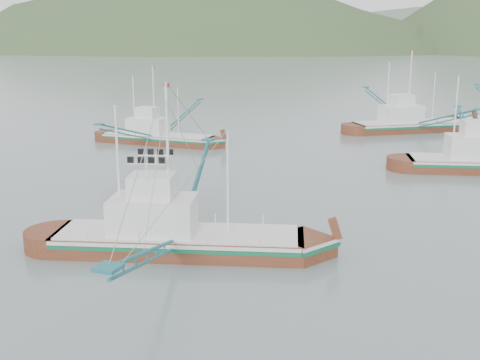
% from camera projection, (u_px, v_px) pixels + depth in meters
% --- Properties ---
extents(ground, '(1200.00, 1200.00, 0.00)m').
position_uv_depth(ground, '(198.00, 265.00, 31.41)').
color(ground, slate).
rests_on(ground, ground).
extents(main_boat, '(14.20, 24.29, 10.07)m').
position_uv_depth(main_boat, '(175.00, 219.00, 32.80)').
color(main_boat, '#5A2713').
rests_on(main_boat, ground).
extents(bg_boat_far, '(19.05, 23.10, 10.47)m').
position_uv_depth(bg_boat_far, '(411.00, 113.00, 73.07)').
color(bg_boat_far, '#5A2713').
rests_on(bg_boat_far, ground).
extents(bg_boat_left, '(12.39, 22.36, 9.05)m').
position_uv_depth(bg_boat_left, '(157.00, 132.00, 65.33)').
color(bg_boat_left, '#5A2713').
rests_on(bg_boat_left, ground).
extents(headland_left, '(448.00, 308.00, 210.00)m').
position_uv_depth(headland_left, '(185.00, 49.00, 420.61)').
color(headland_left, '#344D27').
rests_on(headland_left, ground).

